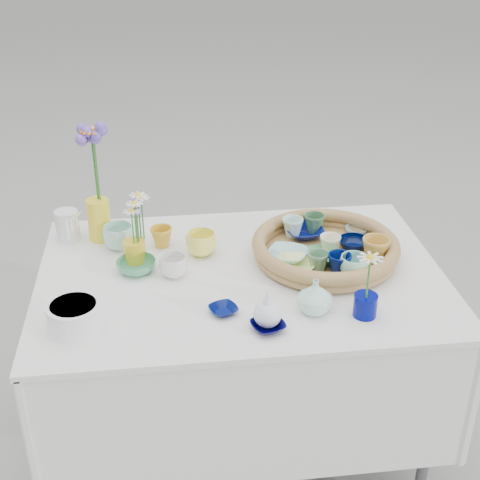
{
  "coord_description": "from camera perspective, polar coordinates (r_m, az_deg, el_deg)",
  "views": [
    {
      "loc": [
        -0.22,
        -1.78,
        1.84
      ],
      "look_at": [
        0.0,
        0.02,
        0.87
      ],
      "focal_mm": 50.0,
      "sensor_mm": 36.0,
      "label": 1
    }
  ],
  "objects": [
    {
      "name": "loose_ceramic_5",
      "position": [
        2.25,
        -10.31,
        0.26
      ],
      "size": [
        0.12,
        0.12,
        0.08
      ],
      "primitive_type": "imported",
      "rotation": [
        0.0,
        0.0,
        -0.2
      ],
      "color": "#A9E0CD",
      "rests_on": "display_table"
    },
    {
      "name": "display_table",
      "position": [
        2.57,
        0.06,
        -17.55
      ],
      "size": [
        1.26,
        0.86,
        0.77
      ],
      "primitive_type": null,
      "color": "white",
      "rests_on": "ground"
    },
    {
      "name": "single_daisy",
      "position": [
        1.85,
        10.89,
        -3.21
      ],
      "size": [
        0.09,
        0.09,
        0.15
      ],
      "primitive_type": null,
      "rotation": [
        0.0,
        0.0,
        0.09
      ],
      "color": "white",
      "rests_on": "bud_vase_cobalt"
    },
    {
      "name": "loose_ceramic_0",
      "position": [
        2.24,
        -6.71,
        0.26
      ],
      "size": [
        0.08,
        0.08,
        0.07
      ],
      "primitive_type": "imported",
      "rotation": [
        0.0,
        0.0,
        -0.1
      ],
      "color": "gold",
      "rests_on": "display_table"
    },
    {
      "name": "tray_ceramic_4",
      "position": [
        2.07,
        6.68,
        -1.84
      ],
      "size": [
        0.07,
        0.07,
        0.06
      ],
      "primitive_type": "imported",
      "rotation": [
        0.0,
        0.0,
        -0.04
      ],
      "color": "#5B8F65",
      "rests_on": "wicker_tray"
    },
    {
      "name": "white_pitcher",
      "position": [
        2.33,
        -14.51,
        1.22
      ],
      "size": [
        0.12,
        0.1,
        0.11
      ],
      "primitive_type": null,
      "rotation": [
        0.0,
        0.0,
        0.18
      ],
      "color": "white",
      "rests_on": "display_table"
    },
    {
      "name": "hydrangea",
      "position": [
        2.24,
        -12.28,
        6.06
      ],
      "size": [
        0.12,
        0.12,
        0.31
      ],
      "primitive_type": null,
      "rotation": [
        0.0,
        0.0,
        -0.41
      ],
      "color": "#604ABE",
      "rests_on": "tall_vase_yellow"
    },
    {
      "name": "daisy_cup",
      "position": [
        2.16,
        -8.98,
        -0.99
      ],
      "size": [
        0.07,
        0.07,
        0.08
      ],
      "primitive_type": "cylinder",
      "rotation": [
        0.0,
        0.0,
        0.04
      ],
      "color": "yellow",
      "rests_on": "display_table"
    },
    {
      "name": "tray_ceramic_10",
      "position": [
        2.08,
        4.88,
        -2.08
      ],
      "size": [
        0.14,
        0.14,
        0.03
      ],
      "primitive_type": "imported",
      "rotation": [
        0.0,
        0.0,
        -0.27
      ],
      "color": "#FDFF97",
      "rests_on": "wicker_tray"
    },
    {
      "name": "tray_ceramic_1",
      "position": [
        2.22,
        9.67,
        -0.3
      ],
      "size": [
        0.11,
        0.11,
        0.03
      ],
      "primitive_type": "imported",
      "rotation": [
        0.0,
        0.0,
        -0.08
      ],
      "color": "#000A31",
      "rests_on": "wicker_tray"
    },
    {
      "name": "tray_ceramic_5",
      "position": [
        2.13,
        4.08,
        -1.28
      ],
      "size": [
        0.16,
        0.16,
        0.03
      ],
      "primitive_type": "imported",
      "rotation": [
        0.0,
        0.0,
        -0.42
      ],
      "color": "#94D5CE",
      "rests_on": "wicker_tray"
    },
    {
      "name": "fluted_bowl",
      "position": [
        1.88,
        -13.94,
        -6.35
      ],
      "size": [
        0.16,
        0.16,
        0.08
      ],
      "primitive_type": null,
      "rotation": [
        0.0,
        0.0,
        -0.03
      ],
      "color": "white",
      "rests_on": "display_table"
    },
    {
      "name": "tray_ceramic_6",
      "position": [
        2.26,
        4.5,
        1.08
      ],
      "size": [
        0.09,
        0.09,
        0.07
      ],
      "primitive_type": "imported",
      "rotation": [
        0.0,
        0.0,
        -0.4
      ],
      "color": "silver",
      "rests_on": "wicker_tray"
    },
    {
      "name": "loose_ceramic_3",
      "position": [
        2.07,
        -5.69,
        -2.25
      ],
      "size": [
        0.09,
        0.09,
        0.07
      ],
      "primitive_type": "imported",
      "rotation": [
        0.0,
        0.0,
        0.06
      ],
      "color": "white",
      "rests_on": "display_table"
    },
    {
      "name": "loose_ceramic_6",
      "position": [
        1.84,
        2.4,
        -7.36
      ],
      "size": [
        0.11,
        0.11,
        0.02
      ],
      "primitive_type": "imported",
      "rotation": [
        0.0,
        0.0,
        0.33
      ],
      "color": "#040139",
      "rests_on": "display_table"
    },
    {
      "name": "loose_ceramic_2",
      "position": [
        2.11,
        -8.84,
        -2.21
      ],
      "size": [
        0.14,
        0.14,
        0.04
      ],
      "primitive_type": "imported",
      "rotation": [
        0.0,
        0.0,
        0.19
      ],
      "color": "#42966A",
      "rests_on": "display_table"
    },
    {
      "name": "tray_ceramic_3",
      "position": [
        2.13,
        7.2,
        -1.41
      ],
      "size": [
        0.12,
        0.12,
        0.03
      ],
      "primitive_type": "imported",
      "rotation": [
        0.0,
        0.0,
        -0.02
      ],
      "color": "#409B60",
      "rests_on": "wicker_tray"
    },
    {
      "name": "tall_vase_yellow",
      "position": [
        2.3,
        -11.94,
        1.72
      ],
      "size": [
        0.1,
        0.1,
        0.15
      ],
      "primitive_type": "cylinder",
      "rotation": [
        0.0,
        0.0,
        -0.36
      ],
      "color": "yellow",
      "rests_on": "display_table"
    },
    {
      "name": "wicker_tray",
      "position": [
        2.16,
        7.28,
        -0.75
      ],
      "size": [
        0.47,
        0.47,
        0.08
      ],
      "primitive_type": null,
      "color": "brown",
      "rests_on": "display_table"
    },
    {
      "name": "tray_ceramic_9",
      "position": [
        2.06,
        8.47,
        -2.05
      ],
      "size": [
        0.09,
        0.09,
        0.07
      ],
      "primitive_type": "imported",
      "rotation": [
        0.0,
        0.0,
        -0.33
      ],
      "color": "#021153",
      "rests_on": "wicker_tray"
    },
    {
      "name": "daisy_posy",
      "position": [
        2.1,
        -8.83,
        1.86
      ],
      "size": [
        0.1,
        0.1,
        0.16
      ],
      "primitive_type": null,
      "rotation": [
        0.0,
        0.0,
        0.28
      ],
      "color": "white",
      "rests_on": "daisy_cup"
    },
    {
      "name": "bud_vase_seafoam",
      "position": [
        1.89,
        6.41,
        -4.8
      ],
      "size": [
        0.11,
        0.11,
        0.1
      ],
      "primitive_type": "imported",
      "rotation": [
        0.0,
        0.0,
        0.07
      ],
      "color": "#B4EFD6",
      "rests_on": "display_table"
    },
    {
      "name": "tray_ceramic_12",
      "position": [
        2.29,
        6.35,
        1.41
      ],
      "size": [
        0.09,
        0.09,
        0.07
      ],
      "primitive_type": "imported",
      "rotation": [
        0.0,
        0.0,
        -0.38
      ],
      "color": "#3D6F45",
      "rests_on": "wicker_tray"
    },
    {
      "name": "gerbera",
      "position": [
        2.23,
        -12.13,
        6.2
      ],
      "size": [
        0.12,
        0.12,
        0.26
      ],
      "primitive_type": null,
      "rotation": [
        0.0,
        0.0,
        0.21
      ],
      "color": "orange",
      "rests_on": "tall_vase_yellow"
    },
    {
      "name": "tray_ceramic_11",
      "position": [
        2.05,
        9.69,
        -2.25
      ],
      "size": [
        0.1,
        0.1,
        0.07
      ],
      "primitive_type": "imported",
      "rotation": [
        0.0,
        0.0,
        0.16
      ],
      "color": "#98E7D1",
      "rests_on": "wicker_tray"
    },
    {
      "name": "ground",
      "position": [
        2.57,
        0.06,
        -17.55
      ],
      "size": [
        80.0,
        80.0,
        0.0
      ],
      "primitive_type": "plane",
      "color": "gray"
    },
    {
      "name": "bud_vase_cobalt",
      "position": [
        1.91,
        10.64,
        -5.5
      ],
      "size": [
        0.08,
        0.08,
        0.07
      ],
      "primitive_type": "cylinder",
      "rotation": [
        0.0,
        0.0,
        0.13
      ],
      "color": "#00076C",
      "rests_on": "display_table"
    },
    {
      "name": "tray_ceramic_2",
      "position": [
        2.14,
        11.48,
        -0.85
      ],
      "size": [
        0.11,
        0.11,
        0.08
      ],
      "primitive_type": "imported",
      "rotation": [
        0.0,
        0.0,
        0.39
      ],
      "color": "gold",
      "rests_on": "wicker_tray"
    },
    {
      "name": "loose_ceramic_1",
      "position": [
        2.18,
        -3.33,
        -0.31
      ],
      "size": [
        0.13,
        0.13,
        0.08
      ],
      "primitive_type": "imported",
      "rotation": [
        0.0,
        0.0,
        0.38
      ],
      "color": "#FFF25A",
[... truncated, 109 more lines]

